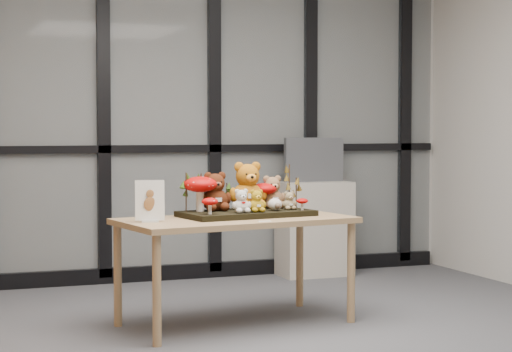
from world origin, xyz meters
name	(u,v)px	position (x,y,z in m)	size (l,w,h in m)	color
floor	(276,349)	(0.00, 0.00, 0.00)	(5.00, 5.00, 0.00)	#505055
room_shell	(276,42)	(0.00, 0.00, 1.68)	(5.00, 5.00, 5.00)	beige
glass_partition	(160,102)	(0.00, 2.47, 1.42)	(4.90, 0.06, 2.78)	#2D383F
display_table	(236,229)	(0.01, 0.70, 0.59)	(1.50, 0.91, 0.66)	#A17957
diorama_tray	(246,214)	(0.11, 0.76, 0.68)	(0.81, 0.41, 0.04)	black
bear_pooh_yellow	(247,183)	(0.15, 0.86, 0.86)	(0.25, 0.23, 0.33)	#B16411
bear_brown_medium	(215,189)	(-0.08, 0.84, 0.83)	(0.20, 0.19, 0.27)	#461B0B
bear_tan_back	(272,190)	(0.33, 0.89, 0.81)	(0.18, 0.16, 0.23)	olive
bear_small_yellow	(257,200)	(0.13, 0.65, 0.77)	(0.12, 0.11, 0.15)	#AC8413
bear_white_bow	(241,200)	(0.03, 0.64, 0.78)	(0.12, 0.11, 0.16)	silver
bear_beige_small	(289,200)	(0.39, 0.74, 0.76)	(0.10, 0.09, 0.13)	#927E56
plush_cream_hedgehog	(275,204)	(0.27, 0.70, 0.74)	(0.07, 0.06, 0.09)	beige
mushroom_back_left	(200,192)	(-0.18, 0.82, 0.82)	(0.22, 0.22, 0.24)	#AA0605
mushroom_back_right	(264,194)	(0.27, 0.88, 0.79)	(0.16, 0.16, 0.18)	#AA0605
mushroom_front_left	(210,205)	(-0.18, 0.60, 0.75)	(0.10, 0.10, 0.11)	#AA0605
mushroom_front_right	(302,204)	(0.45, 0.68, 0.74)	(0.07, 0.07, 0.08)	#AA0605
sprig_green_far_left	(186,192)	(-0.27, 0.81, 0.82)	(0.05, 0.05, 0.24)	#1B350C
sprig_green_mid_left	(201,192)	(-0.16, 0.88, 0.81)	(0.05, 0.05, 0.23)	#1B350C
sprig_dry_far_right	(289,186)	(0.46, 0.91, 0.84)	(0.05, 0.05, 0.28)	brown
sprig_dry_mid_right	(296,193)	(0.46, 0.80, 0.80)	(0.05, 0.05, 0.20)	brown
sprig_green_centre	(227,196)	(0.03, 0.91, 0.78)	(0.05, 0.05, 0.17)	#1B350C
sign_holder	(150,203)	(-0.55, 0.63, 0.77)	(0.17, 0.08, 0.25)	silver
label_card	(264,221)	(0.10, 0.42, 0.66)	(0.08, 0.03, 0.00)	white
cabinet	(315,229)	(1.25, 2.26, 0.39)	(0.58, 0.34, 0.77)	#B0AA9D
monitor	(314,160)	(1.25, 2.28, 0.95)	(0.51, 0.05, 0.36)	#4A4D52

